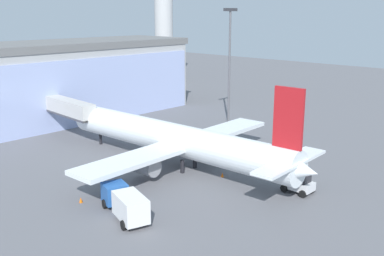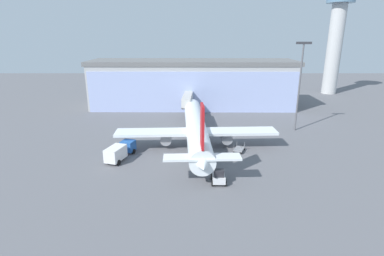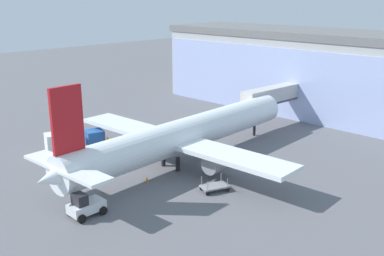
{
  "view_description": "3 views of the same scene",
  "coord_description": "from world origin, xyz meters",
  "px_view_note": "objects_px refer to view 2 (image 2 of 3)",
  "views": [
    {
      "loc": [
        -36.65,
        -32.7,
        18.65
      ],
      "look_at": [
        2.12,
        3.82,
        4.88
      ],
      "focal_mm": 42.0,
      "sensor_mm": 36.0,
      "label": 1
    },
    {
      "loc": [
        -0.24,
        -49.79,
        20.67
      ],
      "look_at": [
        -0.28,
        5.79,
        3.33
      ],
      "focal_mm": 28.0,
      "sensor_mm": 36.0,
      "label": 2
    },
    {
      "loc": [
        36.28,
        -30.12,
        19.26
      ],
      "look_at": [
        -0.09,
        7.27,
        3.81
      ],
      "focal_mm": 42.0,
      "sensor_mm": 36.0,
      "label": 3
    }
  ],
  "objects_px": {
    "control_tower": "(337,32)",
    "airplane": "(196,128)",
    "safety_cone_wingtip": "(122,145)",
    "safety_cone_nose": "(203,157)",
    "jet_bridge": "(188,99)",
    "catering_truck": "(120,151)",
    "baggage_cart": "(239,149)",
    "pushback_tug": "(219,177)",
    "apron_light_mast": "(300,80)"
  },
  "relations": [
    {
      "from": "safety_cone_nose",
      "to": "pushback_tug",
      "type": "bearing_deg",
      "value": -77.5
    },
    {
      "from": "airplane",
      "to": "baggage_cart",
      "type": "bearing_deg",
      "value": -114.94
    },
    {
      "from": "baggage_cart",
      "to": "safety_cone_nose",
      "type": "xyz_separation_m",
      "value": [
        -6.81,
        -3.27,
        -0.23
      ]
    },
    {
      "from": "control_tower",
      "to": "airplane",
      "type": "distance_m",
      "value": 76.06
    },
    {
      "from": "pushback_tug",
      "to": "jet_bridge",
      "type": "bearing_deg",
      "value": 8.4
    },
    {
      "from": "airplane",
      "to": "safety_cone_wingtip",
      "type": "distance_m",
      "value": 14.68
    },
    {
      "from": "airplane",
      "to": "safety_cone_nose",
      "type": "relative_size",
      "value": 69.63
    },
    {
      "from": "jet_bridge",
      "to": "airplane",
      "type": "xyz_separation_m",
      "value": [
        1.89,
        -21.83,
        -1.12
      ]
    },
    {
      "from": "jet_bridge",
      "to": "airplane",
      "type": "height_order",
      "value": "airplane"
    },
    {
      "from": "pushback_tug",
      "to": "safety_cone_wingtip",
      "type": "relative_size",
      "value": 5.86
    },
    {
      "from": "control_tower",
      "to": "safety_cone_nose",
      "type": "relative_size",
      "value": 64.75
    },
    {
      "from": "catering_truck",
      "to": "baggage_cart",
      "type": "distance_m",
      "value": 21.49
    },
    {
      "from": "airplane",
      "to": "baggage_cart",
      "type": "relative_size",
      "value": 11.99
    },
    {
      "from": "apron_light_mast",
      "to": "baggage_cart",
      "type": "distance_m",
      "value": 22.43
    },
    {
      "from": "jet_bridge",
      "to": "baggage_cart",
      "type": "bearing_deg",
      "value": -155.62
    },
    {
      "from": "catering_truck",
      "to": "jet_bridge",
      "type": "bearing_deg",
      "value": -4.2
    },
    {
      "from": "safety_cone_wingtip",
      "to": "control_tower",
      "type": "bearing_deg",
      "value": 40.94
    },
    {
      "from": "apron_light_mast",
      "to": "baggage_cart",
      "type": "xyz_separation_m",
      "value": [
        -14.61,
        -13.07,
        -10.91
      ]
    },
    {
      "from": "pushback_tug",
      "to": "safety_cone_wingtip",
      "type": "height_order",
      "value": "pushback_tug"
    },
    {
      "from": "jet_bridge",
      "to": "apron_light_mast",
      "type": "xyz_separation_m",
      "value": [
        24.41,
        -12.05,
        6.82
      ]
    },
    {
      "from": "control_tower",
      "to": "baggage_cart",
      "type": "bearing_deg",
      "value": -125.75
    },
    {
      "from": "catering_truck",
      "to": "safety_cone_wingtip",
      "type": "height_order",
      "value": "catering_truck"
    },
    {
      "from": "catering_truck",
      "to": "baggage_cart",
      "type": "xyz_separation_m",
      "value": [
        21.2,
        3.4,
        -0.97
      ]
    },
    {
      "from": "pushback_tug",
      "to": "baggage_cart",
      "type": "bearing_deg",
      "value": -20.81
    },
    {
      "from": "control_tower",
      "to": "pushback_tug",
      "type": "bearing_deg",
      "value": -123.57
    },
    {
      "from": "baggage_cart",
      "to": "safety_cone_nose",
      "type": "bearing_deg",
      "value": -42.5
    },
    {
      "from": "baggage_cart",
      "to": "apron_light_mast",
      "type": "bearing_deg",
      "value": 153.63
    },
    {
      "from": "apron_light_mast",
      "to": "pushback_tug",
      "type": "relative_size",
      "value": 5.99
    },
    {
      "from": "baggage_cart",
      "to": "safety_cone_wingtip",
      "type": "xyz_separation_m",
      "value": [
        -22.22,
        2.51,
        -0.23
      ]
    },
    {
      "from": "baggage_cart",
      "to": "control_tower",
      "type": "bearing_deg",
      "value": 166.06
    },
    {
      "from": "apron_light_mast",
      "to": "safety_cone_wingtip",
      "type": "height_order",
      "value": "apron_light_mast"
    },
    {
      "from": "jet_bridge",
      "to": "control_tower",
      "type": "height_order",
      "value": "control_tower"
    },
    {
      "from": "baggage_cart",
      "to": "safety_cone_wingtip",
      "type": "height_order",
      "value": "baggage_cart"
    },
    {
      "from": "apron_light_mast",
      "to": "baggage_cart",
      "type": "height_order",
      "value": "apron_light_mast"
    },
    {
      "from": "safety_cone_nose",
      "to": "catering_truck",
      "type": "bearing_deg",
      "value": -179.51
    },
    {
      "from": "control_tower",
      "to": "apron_light_mast",
      "type": "height_order",
      "value": "control_tower"
    },
    {
      "from": "control_tower",
      "to": "pushback_tug",
      "type": "xyz_separation_m",
      "value": [
        -46.58,
        -70.19,
        -20.51
      ]
    },
    {
      "from": "pushback_tug",
      "to": "safety_cone_nose",
      "type": "height_order",
      "value": "pushback_tug"
    },
    {
      "from": "catering_truck",
      "to": "baggage_cart",
      "type": "bearing_deg",
      "value": -63.31
    },
    {
      "from": "airplane",
      "to": "pushback_tug",
      "type": "relative_size",
      "value": 11.87
    },
    {
      "from": "control_tower",
      "to": "airplane",
      "type": "bearing_deg",
      "value": -132.23
    },
    {
      "from": "jet_bridge",
      "to": "baggage_cart",
      "type": "relative_size",
      "value": 4.3
    },
    {
      "from": "airplane",
      "to": "pushback_tug",
      "type": "xyz_separation_m",
      "value": [
        3.09,
        -15.48,
        -2.51
      ]
    },
    {
      "from": "catering_truck",
      "to": "apron_light_mast",
      "type": "bearing_deg",
      "value": -47.72
    },
    {
      "from": "pushback_tug",
      "to": "safety_cone_nose",
      "type": "bearing_deg",
      "value": 13.31
    },
    {
      "from": "safety_cone_nose",
      "to": "safety_cone_wingtip",
      "type": "distance_m",
      "value": 16.47
    },
    {
      "from": "airplane",
      "to": "pushback_tug",
      "type": "distance_m",
      "value": 15.98
    },
    {
      "from": "jet_bridge",
      "to": "pushback_tug",
      "type": "relative_size",
      "value": 4.26
    },
    {
      "from": "safety_cone_nose",
      "to": "safety_cone_wingtip",
      "type": "relative_size",
      "value": 1.0
    },
    {
      "from": "jet_bridge",
      "to": "apron_light_mast",
      "type": "relative_size",
      "value": 0.71
    }
  ]
}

